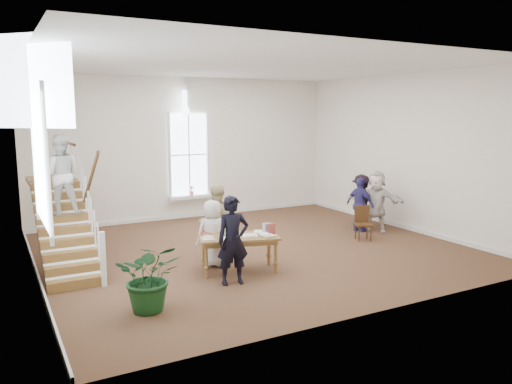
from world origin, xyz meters
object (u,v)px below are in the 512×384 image
person_yellow (216,222)px  woman_cluster_c (376,201)px  library_table (239,240)px  police_officer (233,240)px  woman_cluster_b (361,201)px  woman_cluster_a (360,205)px  floor_plant (150,277)px  side_chair (363,221)px  elderly_woman (213,233)px

person_yellow → woman_cluster_c: person_yellow is taller
library_table → police_officer: police_officer is taller
woman_cluster_b → woman_cluster_a: bearing=-14.3°
police_officer → woman_cluster_a: (5.14, 2.29, -0.11)m
person_yellow → woman_cluster_b: bearing=-179.9°
person_yellow → woman_cluster_b: 5.25m
woman_cluster_c → woman_cluster_b: bearing=146.0°
woman_cluster_b → floor_plant: size_ratio=1.30×
side_chair → floor_plant: bearing=-138.9°
library_table → person_yellow: 1.12m
police_officer → elderly_woman: size_ratio=1.19×
person_yellow → side_chair: person_yellow is taller
person_yellow → elderly_woman: bearing=48.3°
library_table → police_officer: (-0.45, -0.64, 0.19)m
elderly_woman → person_yellow: 0.60m
elderly_woman → woman_cluster_a: (5.04, 1.04, 0.03)m
library_table → woman_cluster_c: bearing=32.6°
elderly_woman → woman_cluster_c: 5.52m
elderly_woman → floor_plant: size_ratio=1.23×
elderly_woman → person_yellow: size_ratio=0.85×
police_officer → woman_cluster_b: police_officer is taller
library_table → woman_cluster_b: bearing=39.1°
person_yellow → woman_cluster_a: (4.74, 0.54, -0.10)m
library_table → woman_cluster_a: (4.69, 1.64, 0.08)m
floor_plant → side_chair: bearing=18.1°
woman_cluster_a → side_chair: bearing=131.2°
woman_cluster_a → elderly_woman: bearing=88.5°
woman_cluster_b → side_chair: woman_cluster_b is taller
person_yellow → police_officer: bearing=66.4°
police_officer → woman_cluster_b: size_ratio=1.12×
side_chair → woman_cluster_b: bearing=74.8°
police_officer → woman_cluster_c: 5.93m
library_table → side_chair: side_chair is taller
police_officer → woman_cluster_b: (5.55, 2.74, -0.10)m
woman_cluster_a → woman_cluster_b: 0.61m
elderly_woman → woman_cluster_a: woman_cluster_a is taller
woman_cluster_b → side_chair: (-0.95, -1.21, -0.29)m
police_officer → woman_cluster_a: size_ratio=1.14×
library_table → woman_cluster_b: (5.10, 2.09, 0.09)m
library_table → person_yellow: (-0.05, 1.11, 0.18)m
police_officer → elderly_woman: 1.26m
elderly_woman → police_officer: bearing=88.5°
elderly_woman → woman_cluster_b: woman_cluster_b is taller
library_table → woman_cluster_c: size_ratio=1.05×
police_officer → side_chair: police_officer is taller
library_table → side_chair: (4.15, 0.89, -0.20)m
police_officer → woman_cluster_c: (5.55, 2.09, -0.01)m
woman_cluster_c → woman_cluster_a: bearing=-150.0°
side_chair → police_officer: bearing=-138.5°
woman_cluster_a → side_chair: (-0.54, -0.76, -0.28)m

